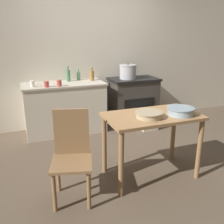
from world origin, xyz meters
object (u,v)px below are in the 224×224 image
Objects in this scene: bottle_mid_left at (79,76)px; bottle_far_left at (92,75)px; cup_center_left at (59,83)px; bottle_left at (68,75)px; work_table at (152,125)px; flour_sack at (149,119)px; cup_center at (32,84)px; cup_center_right at (46,84)px; mixing_bowl_small at (181,111)px; stock_pot at (128,72)px; mixing_bowl_large at (149,114)px; stove at (133,100)px; chair at (72,154)px.

bottle_far_left is at bearing -31.14° from bottle_mid_left.
bottle_left is at bearing 60.41° from cup_center_left.
work_table is 1.59m from flour_sack.
bottle_left reaches higher than cup_center_left.
cup_center is 0.23m from cup_center_right.
cup_center_left reaches higher than mixing_bowl_small.
stock_pot is 1.69m from cup_center.
cup_center is (-0.81, -0.34, -0.02)m from bottle_mid_left.
bottle_mid_left is at bearing 100.70° from work_table.
flour_sack is 1.69m from cup_center_left.
bottle_left is at bearing -164.80° from bottle_mid_left.
bottle_far_left is 2.29× the size of cup_center_left.
stock_pot reaches higher than work_table.
bottle_mid_left is (-0.67, 2.11, 0.11)m from mixing_bowl_small.
work_table is 10.64× the size of cup_center_left.
bottle_far_left is at bearing 149.61° from flour_sack.
work_table is at bearing -79.30° from bottle_mid_left.
bottle_mid_left is at bearing 166.22° from stock_pot.
cup_center_right is at bearing 127.70° from mixing_bowl_small.
mixing_bowl_small is at bearing -49.96° from cup_center.
mixing_bowl_small is at bearing -5.65° from mixing_bowl_large.
cup_center is (-1.10, 1.73, 0.10)m from mixing_bowl_large.
cup_center_left reaches higher than stove.
stove is 1.51m from cup_center_left.
chair is at bearing -82.34° from cup_center.
bottle_mid_left is at bearing 149.46° from flour_sack.
cup_center_left is (0.16, 1.63, 0.42)m from chair.
cup_center_left is at bearing 172.28° from flour_sack.
stock_pot reaches higher than chair.
stock_pot is at bearing -8.51° from bottle_left.
stove is at bearing 65.48° from chair.
mixing_bowl_large is at bearing -76.45° from bottle_left.
bottle_mid_left is (-1.10, 0.65, 0.74)m from flour_sack.
stock_pot is 1.65× the size of bottle_mid_left.
stock_pot is 1.91m from mixing_bowl_small.
cup_center_left is at bearing 117.11° from work_table.
bottle_left is at bearing 112.96° from mixing_bowl_small.
bottle_left is at bearing 103.55° from mixing_bowl_large.
chair reaches higher than stove.
bottle_mid_left is at bearing 107.71° from mixing_bowl_small.
mixing_bowl_small reaches higher than flour_sack.
stock_pot reaches higher than bottle_mid_left.
flour_sack is 3.92× the size of cup_center.
cup_center is 1.03× the size of cup_center_right.
work_table is 1.16× the size of chair.
mixing_bowl_large is at bearing -82.06° from bottle_mid_left.
flour_sack is at bearing 73.82° from mixing_bowl_small.
mixing_bowl_small is at bearing -106.18° from flour_sack.
cup_center reaches higher than cup_center_right.
cup_center_left reaches higher than cup_center_right.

